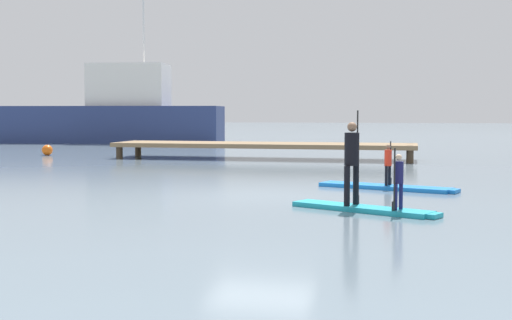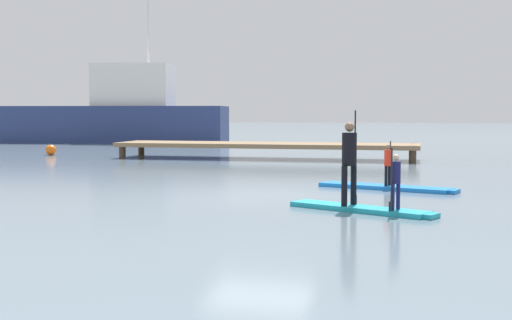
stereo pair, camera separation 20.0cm
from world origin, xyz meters
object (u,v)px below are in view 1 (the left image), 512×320
object	(u,v)px
fishing_boat_white_large	(116,116)
mooring_buoy_mid	(47,150)
paddleboard_far	(364,209)
paddler_child_front	(398,179)
paddler_adult	(352,157)
paddleboard_near	(387,187)
paddler_child_solo	(388,162)

from	to	relation	value
fishing_boat_white_large	mooring_buoy_mid	bearing A→B (deg)	-78.91
paddleboard_far	mooring_buoy_mid	world-z (taller)	mooring_buoy_mid
paddler_child_front	mooring_buoy_mid	world-z (taller)	paddler_child_front
paddleboard_far	paddler_adult	size ratio (longest dim) A/B	1.59
paddler_child_front	paddleboard_far	bearing A→B (deg)	153.03
paddler_adult	paddler_child_front	bearing A→B (deg)	-27.03
paddleboard_near	paddler_child_front	size ratio (longest dim) A/B	3.02
paddler_child_front	mooring_buoy_mid	bearing A→B (deg)	136.33
mooring_buoy_mid	paddleboard_near	bearing A→B (deg)	-34.57
paddler_adult	mooring_buoy_mid	xyz separation A→B (m)	(-15.25, 14.97, -0.82)
paddler_child_solo	paddleboard_near	bearing A→B (deg)	-151.75
mooring_buoy_mid	paddler_child_front	bearing A→B (deg)	-43.67
paddleboard_far	paddler_child_front	distance (m)	0.99
fishing_boat_white_large	paddler_child_front	bearing A→B (deg)	-56.98
paddleboard_near	paddler_child_front	world-z (taller)	paddler_child_front
paddler_child_solo	paddler_adult	bearing A→B (deg)	-98.21
paddleboard_near	paddler_child_solo	world-z (taller)	paddler_child_solo
paddler_adult	mooring_buoy_mid	bearing A→B (deg)	135.53
paddleboard_near	paddler_child_front	xyz separation A→B (m)	(0.36, -4.54, 0.65)
paddleboard_far	paddler_adult	bearing A→B (deg)	152.80
paddler_child_solo	fishing_boat_white_large	xyz separation A→B (m)	(-18.49, 24.42, 1.09)
fishing_boat_white_large	paddler_child_solo	bearing A→B (deg)	-52.87
paddler_adult	mooring_buoy_mid	size ratio (longest dim) A/B	3.91
paddleboard_far	paddler_child_front	world-z (taller)	paddler_child_front
paddler_child_solo	mooring_buoy_mid	bearing A→B (deg)	145.48
paddler_child_solo	paddleboard_far	world-z (taller)	paddler_child_solo
paddleboard_near	paddler_child_solo	size ratio (longest dim) A/B	3.20
paddleboard_far	paddleboard_near	bearing A→B (deg)	85.82
paddler_child_front	mooring_buoy_mid	size ratio (longest dim) A/B	2.45
paddleboard_far	mooring_buoy_mid	size ratio (longest dim) A/B	6.21
paddler_child_front	paddler_adult	bearing A→B (deg)	152.97
mooring_buoy_mid	paddleboard_far	bearing A→B (deg)	-44.24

